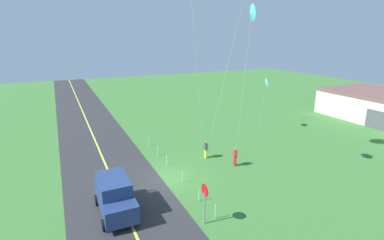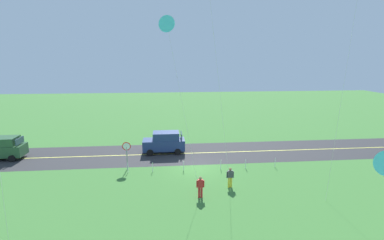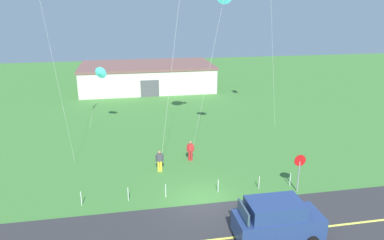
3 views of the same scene
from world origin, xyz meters
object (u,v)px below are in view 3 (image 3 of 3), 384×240
object	(u,v)px
kite_pink_drift	(100,73)
warehouse_distant	(147,76)
person_adult_near	(190,150)
person_adult_companion	(160,160)
stop_sign	(299,166)
car_suv_foreground	(277,220)

from	to	relation	value
kite_pink_drift	warehouse_distant	xyz separation A→B (m)	(5.23, 17.31, -3.78)
person_adult_near	kite_pink_drift	size ratio (longest dim) A/B	0.26
person_adult_companion	kite_pink_drift	distance (m)	11.72
person_adult_near	person_adult_companion	size ratio (longest dim) A/B	1.00
person_adult_companion	warehouse_distant	size ratio (longest dim) A/B	0.09
stop_sign	warehouse_distant	size ratio (longest dim) A/B	0.14
kite_pink_drift	warehouse_distant	world-z (taller)	kite_pink_drift
person_adult_near	warehouse_distant	bearing A→B (deg)	-140.49
car_suv_foreground	person_adult_near	distance (m)	10.73
person_adult_near	kite_pink_drift	bearing A→B (deg)	-104.87
car_suv_foreground	kite_pink_drift	size ratio (longest dim) A/B	0.72
person_adult_near	warehouse_distant	size ratio (longest dim) A/B	0.09
car_suv_foreground	kite_pink_drift	xyz separation A→B (m)	(-9.39, 18.81, 4.38)
person_adult_near	warehouse_distant	xyz separation A→B (m)	(-1.61, 25.70, 0.89)
car_suv_foreground	person_adult_companion	world-z (taller)	car_suv_foreground
stop_sign	person_adult_near	distance (m)	8.46
person_adult_near	stop_sign	bearing A→B (deg)	80.65
kite_pink_drift	warehouse_distant	distance (m)	18.48
car_suv_foreground	person_adult_near	world-z (taller)	car_suv_foreground
stop_sign	kite_pink_drift	distance (m)	19.57
person_adult_companion	warehouse_distant	xyz separation A→B (m)	(0.90, 27.16, 0.89)
kite_pink_drift	car_suv_foreground	bearing A→B (deg)	-63.48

